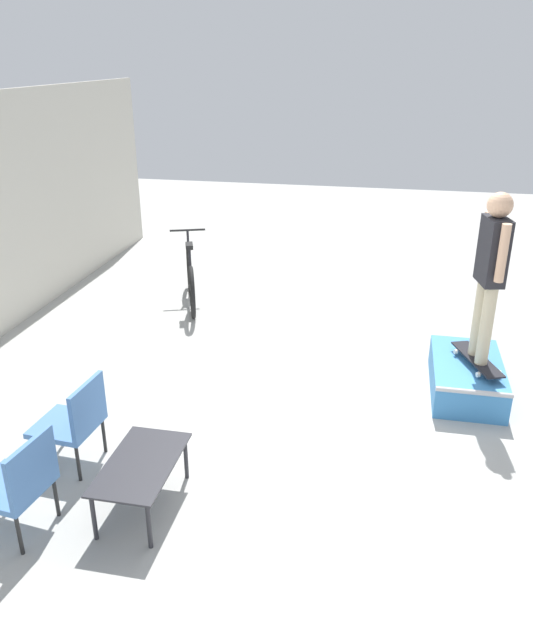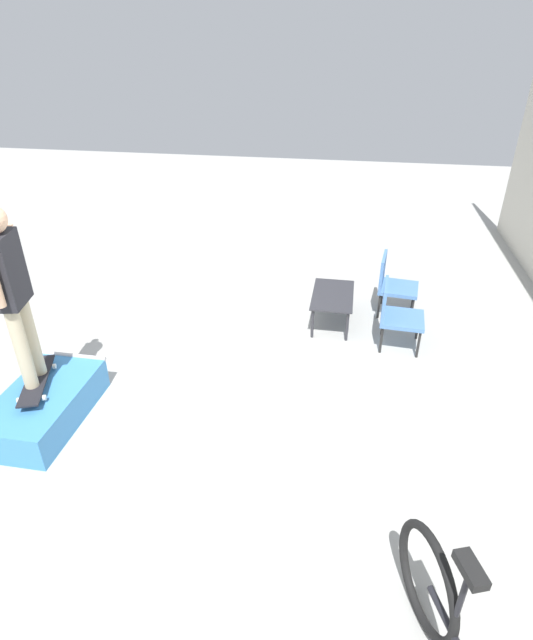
{
  "view_description": "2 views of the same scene",
  "coord_description": "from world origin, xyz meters",
  "px_view_note": "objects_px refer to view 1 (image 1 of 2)",
  "views": [
    {
      "loc": [
        -5.39,
        -0.45,
        3.42
      ],
      "look_at": [
        0.12,
        0.69,
        1.0
      ],
      "focal_mm": 35.0,
      "sensor_mm": 36.0,
      "label": 1
    },
    {
      "loc": [
        4.39,
        1.52,
        3.41
      ],
      "look_at": [
        0.11,
        0.76,
        0.93
      ],
      "focal_mm": 28.0,
      "sensor_mm": 36.0,
      "label": 2
    }
  ],
  "objects_px": {
    "person_skater": "(491,264)",
    "coffee_table": "(141,468)",
    "patio_chair_left": "(18,481)",
    "patio_chair_right": "(75,419)",
    "skate_ramp_box": "(466,377)",
    "skateboard_on_ramp": "(477,359)",
    "bicycle": "(191,279)"
  },
  "relations": [
    {
      "from": "patio_chair_left",
      "to": "patio_chair_right",
      "type": "distance_m",
      "value": 0.88
    },
    {
      "from": "bicycle",
      "to": "patio_chair_left",
      "type": "bearing_deg",
      "value": 162.17
    },
    {
      "from": "person_skater",
      "to": "patio_chair_right",
      "type": "distance_m",
      "value": 4.23
    },
    {
      "from": "patio_chair_left",
      "to": "bicycle",
      "type": "xyz_separation_m",
      "value": [
        4.79,
        0.22,
        -0.07
      ]
    },
    {
      "from": "patio_chair_right",
      "to": "bicycle",
      "type": "height_order",
      "value": "bicycle"
    },
    {
      "from": "skateboard_on_ramp",
      "to": "coffee_table",
      "type": "height_order",
      "value": "skateboard_on_ramp"
    },
    {
      "from": "skate_ramp_box",
      "to": "patio_chair_left",
      "type": "relative_size",
      "value": 1.6
    },
    {
      "from": "patio_chair_right",
      "to": "bicycle",
      "type": "relative_size",
      "value": 0.51
    },
    {
      "from": "patio_chair_right",
      "to": "bicycle",
      "type": "xyz_separation_m",
      "value": [
        3.91,
        0.22,
        -0.07
      ]
    },
    {
      "from": "skateboard_on_ramp",
      "to": "person_skater",
      "type": "height_order",
      "value": "person_skater"
    },
    {
      "from": "bicycle",
      "to": "person_skater",
      "type": "bearing_deg",
      "value": -137.25
    },
    {
      "from": "skate_ramp_box",
      "to": "skateboard_on_ramp",
      "type": "bearing_deg",
      "value": -135.91
    },
    {
      "from": "coffee_table",
      "to": "bicycle",
      "type": "xyz_separation_m",
      "value": [
        4.35,
        1.01,
        0.01
      ]
    },
    {
      "from": "skate_ramp_box",
      "to": "patio_chair_left",
      "type": "bearing_deg",
      "value": 129.96
    },
    {
      "from": "patio_chair_right",
      "to": "coffee_table",
      "type": "bearing_deg",
      "value": 65.38
    },
    {
      "from": "skate_ramp_box",
      "to": "patio_chair_right",
      "type": "relative_size",
      "value": 1.6
    },
    {
      "from": "skate_ramp_box",
      "to": "patio_chair_left",
      "type": "height_order",
      "value": "patio_chair_left"
    },
    {
      "from": "person_skater",
      "to": "coffee_table",
      "type": "height_order",
      "value": "person_skater"
    },
    {
      "from": "patio_chair_left",
      "to": "bicycle",
      "type": "height_order",
      "value": "bicycle"
    },
    {
      "from": "skate_ramp_box",
      "to": "patio_chair_right",
      "type": "distance_m",
      "value": 4.09
    },
    {
      "from": "person_skater",
      "to": "patio_chair_left",
      "type": "xyz_separation_m",
      "value": [
        -2.87,
        3.59,
        -1.02
      ]
    },
    {
      "from": "skateboard_on_ramp",
      "to": "skate_ramp_box",
      "type": "bearing_deg",
      "value": 23.64
    },
    {
      "from": "person_skater",
      "to": "bicycle",
      "type": "height_order",
      "value": "person_skater"
    },
    {
      "from": "skateboard_on_ramp",
      "to": "coffee_table",
      "type": "relative_size",
      "value": 0.92
    },
    {
      "from": "skateboard_on_ramp",
      "to": "patio_chair_left",
      "type": "relative_size",
      "value": 1.05
    },
    {
      "from": "bicycle",
      "to": "skate_ramp_box",
      "type": "bearing_deg",
      "value": -136.78
    },
    {
      "from": "patio_chair_left",
      "to": "patio_chair_right",
      "type": "height_order",
      "value": "same"
    },
    {
      "from": "patio_chair_right",
      "to": "patio_chair_left",
      "type": "bearing_deg",
      "value": 4.0
    },
    {
      "from": "patio_chair_right",
      "to": "bicycle",
      "type": "bearing_deg",
      "value": -172.81
    },
    {
      "from": "coffee_table",
      "to": "bicycle",
      "type": "bearing_deg",
      "value": 13.03
    },
    {
      "from": "person_skater",
      "to": "coffee_table",
      "type": "distance_m",
      "value": 3.86
    },
    {
      "from": "coffee_table",
      "to": "patio_chair_right",
      "type": "relative_size",
      "value": 1.14
    }
  ]
}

